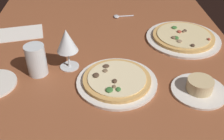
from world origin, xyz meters
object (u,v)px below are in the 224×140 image
object	(u,v)px
wine_glass_far	(67,42)
paper_menu	(19,33)
ramekin_on_saucer	(199,88)
water_glass	(36,63)
spoon	(119,16)
pizza_side	(183,37)
pizza_main	(117,80)

from	to	relation	value
wine_glass_far	paper_menu	xyz separation A→B (cm)	(-27.91, -25.14, -10.95)
ramekin_on_saucer	paper_menu	xyz separation A→B (cm)	(-45.03, -69.99, -1.57)
water_glass	spoon	xyz separation A→B (cm)	(-46.90, 33.55, -4.56)
pizza_side	wine_glass_far	bearing A→B (deg)	-69.69
pizza_side	paper_menu	world-z (taller)	pizza_side
wine_glass_far	water_glass	size ratio (longest dim) A/B	1.37
spoon	paper_menu	bearing A→B (deg)	-72.26
water_glass	paper_menu	bearing A→B (deg)	-156.20
ramekin_on_saucer	wine_glass_far	distance (cm)	48.91
pizza_side	paper_menu	size ratio (longest dim) A/B	1.56
paper_menu	spoon	size ratio (longest dim) A/B	1.97
pizza_main	ramekin_on_saucer	world-z (taller)	ramekin_on_saucer
ramekin_on_saucer	wine_glass_far	xyz separation A→B (cm)	(-17.12, -44.85, 9.38)
water_glass	wine_glass_far	bearing A→B (deg)	108.71
water_glass	spoon	distance (cm)	57.84
pizza_main	water_glass	size ratio (longest dim) A/B	2.44
pizza_side	spoon	distance (cm)	36.63
wine_glass_far	spoon	bearing A→B (deg)	152.56
wine_glass_far	water_glass	xyz separation A→B (cm)	(3.78, -11.16, -6.08)
paper_menu	pizza_side	bearing A→B (deg)	71.40
water_glass	paper_menu	size ratio (longest dim) A/B	0.56
spoon	pizza_main	bearing A→B (deg)	-5.29
wine_glass_far	spoon	size ratio (longest dim) A/B	1.50
pizza_main	spoon	size ratio (longest dim) A/B	2.68
pizza_side	ramekin_on_saucer	bearing A→B (deg)	-7.11
pizza_main	ramekin_on_saucer	size ratio (longest dim) A/B	1.53
pizza_main	paper_menu	size ratio (longest dim) A/B	1.36
pizza_main	wine_glass_far	world-z (taller)	wine_glass_far
pizza_main	spoon	distance (cm)	54.28
pizza_main	spoon	world-z (taller)	pizza_main
pizza_main	wine_glass_far	bearing A→B (deg)	-122.16
pizza_side	water_glass	distance (cm)	64.42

